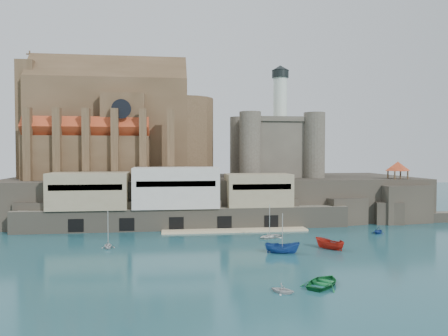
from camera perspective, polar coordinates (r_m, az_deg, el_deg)
name	(u,v)px	position (r m, az deg, el deg)	size (l,w,h in m)	color
ground	(240,251)	(73.15, 2.08, -10.75)	(300.00, 300.00, 0.00)	#17434C
promontory	(214,197)	(110.91, -1.37, -3.80)	(100.00, 36.00, 10.00)	black
quay	(175,200)	(93.99, -6.41, -4.16)	(70.00, 12.00, 13.05)	#6F6959
church	(118,129)	(113.05, -13.72, 4.98)	(47.00, 25.93, 30.51)	#4C3823
castle_keep	(275,144)	(114.89, 6.64, 3.07)	(21.20, 21.20, 29.30)	#484339
rock_outcrop	(398,204)	(110.88, 21.73, -4.42)	(14.50, 10.50, 8.70)	black
pavilion	(398,167)	(110.41, 21.75, 0.09)	(6.40, 6.40, 5.40)	#4C3823
boat_1	(282,293)	(52.63, 7.64, -15.87)	(2.43, 1.48, 2.82)	silver
boat_2	(282,253)	(72.07, 7.63, -10.96)	(2.10, 2.16, 5.59)	navy
boat_3	(323,285)	(56.39, 12.86, -14.68)	(4.55, 1.32, 6.37)	#146B31
boat_4	(108,248)	(77.53, -14.89, -10.08)	(2.62, 1.60, 3.04)	silver
boat_5	(329,249)	(76.49, 13.58, -10.24)	(2.05, 2.11, 5.46)	#AB1F13
boat_6	(270,238)	(84.21, 5.97, -9.06)	(3.74, 1.08, 5.23)	silver
boat_7	(378,233)	(93.44, 19.49, -8.06)	(2.82, 1.72, 3.27)	navy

